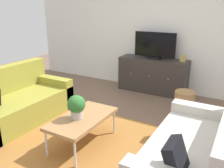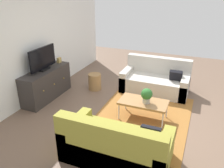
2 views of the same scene
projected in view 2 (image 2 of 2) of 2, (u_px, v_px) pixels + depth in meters
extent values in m
plane|color=brown|center=(135.00, 116.00, 4.96)|extent=(10.00, 10.00, 0.00)
cube|color=white|center=(31.00, 43.00, 5.31)|extent=(6.40, 0.12, 2.70)
cube|color=#9E662D|center=(142.00, 117.00, 4.90)|extent=(2.50, 1.90, 0.01)
cube|color=olive|center=(117.00, 147.00, 3.70)|extent=(0.87, 1.68, 0.41)
cube|color=olive|center=(108.00, 149.00, 3.33)|extent=(0.20, 1.68, 0.85)
cube|color=olive|center=(76.00, 133.00, 3.93)|extent=(0.87, 0.18, 0.54)
cube|color=olive|center=(164.00, 156.00, 3.41)|extent=(0.87, 0.18, 0.54)
cube|color=black|center=(150.00, 136.00, 3.43)|extent=(0.15, 0.30, 0.31)
cube|color=beige|center=(155.00, 84.00, 5.98)|extent=(0.87, 1.68, 0.41)
cube|color=beige|center=(158.00, 72.00, 6.18)|extent=(0.20, 1.68, 0.85)
cube|color=beige|center=(127.00, 78.00, 6.22)|extent=(0.87, 0.18, 0.54)
cube|color=beige|center=(185.00, 87.00, 5.70)|extent=(0.87, 0.18, 0.54)
cube|color=black|center=(176.00, 76.00, 5.63)|extent=(0.20, 0.30, 0.32)
cube|color=#A37547|center=(143.00, 102.00, 4.72)|extent=(0.52, 0.98, 0.04)
cylinder|color=silver|center=(163.00, 121.00, 4.45)|extent=(0.03, 0.03, 0.36)
cylinder|color=silver|center=(167.00, 110.00, 4.83)|extent=(0.03, 0.03, 0.36)
cylinder|color=silver|center=(119.00, 112.00, 4.77)|extent=(0.03, 0.03, 0.36)
cylinder|color=silver|center=(126.00, 102.00, 5.14)|extent=(0.03, 0.03, 0.36)
cylinder|color=#B7B2A8|center=(146.00, 100.00, 4.63)|extent=(0.15, 0.15, 0.11)
sphere|color=#2D6B2D|center=(147.00, 94.00, 4.57)|extent=(0.23, 0.23, 0.23)
cube|color=#332D2B|center=(47.00, 84.00, 5.62)|extent=(1.44, 0.44, 0.73)
sphere|color=#B79338|center=(44.00, 91.00, 5.18)|extent=(0.03, 0.03, 0.03)
sphere|color=#B79338|center=(54.00, 84.00, 5.52)|extent=(0.03, 0.03, 0.03)
sphere|color=#B79338|center=(64.00, 78.00, 5.86)|extent=(0.03, 0.03, 0.03)
cube|color=black|center=(44.00, 69.00, 5.47)|extent=(0.28, 0.16, 0.04)
cube|color=black|center=(43.00, 58.00, 5.36)|extent=(0.87, 0.04, 0.51)
cube|color=tan|center=(59.00, 60.00, 5.95)|extent=(0.11, 0.07, 0.13)
cylinder|color=#9E7547|center=(95.00, 82.00, 6.13)|extent=(0.34, 0.34, 0.43)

